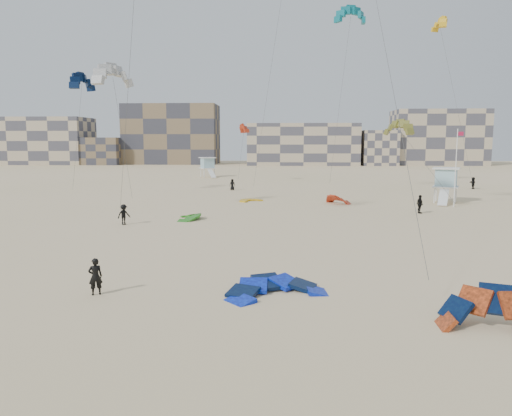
# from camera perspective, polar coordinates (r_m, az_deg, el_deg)

# --- Properties ---
(ground) EXTENTS (320.00, 320.00, 0.00)m
(ground) POSITION_cam_1_polar(r_m,az_deg,el_deg) (21.15, -9.01, -11.65)
(ground) COLOR beige
(ground) RESTS_ON ground
(kite_ground_blue) EXTENTS (5.97, 6.10, 2.12)m
(kite_ground_blue) POSITION_cam_1_polar(r_m,az_deg,el_deg) (23.24, 2.23, -9.78)
(kite_ground_blue) COLOR #093DF7
(kite_ground_blue) RESTS_ON ground
(kite_ground_orange) EXTENTS (5.10, 5.09, 4.01)m
(kite_ground_orange) POSITION_cam_1_polar(r_m,az_deg,el_deg) (20.90, 25.55, -12.57)
(kite_ground_orange) COLOR #F2511D
(kite_ground_orange) RESTS_ON ground
(kite_ground_green) EXTENTS (3.78, 3.57, 1.79)m
(kite_ground_green) POSITION_cam_1_polar(r_m,az_deg,el_deg) (45.25, -7.76, -1.26)
(kite_ground_green) COLOR #2E9223
(kite_ground_green) RESTS_ON ground
(kite_ground_red_far) EXTENTS (4.18, 4.17, 2.79)m
(kite_ground_red_far) POSITION_cam_1_polar(r_m,az_deg,el_deg) (56.81, 9.28, 0.52)
(kite_ground_red_far) COLOR red
(kite_ground_red_far) RESTS_ON ground
(kite_ground_yellow) EXTENTS (3.80, 3.82, 0.53)m
(kite_ground_yellow) POSITION_cam_1_polar(r_m,az_deg,el_deg) (58.12, -0.65, 0.78)
(kite_ground_yellow) COLOR yellow
(kite_ground_yellow) RESTS_ON ground
(kitesurfer_main) EXTENTS (0.74, 0.65, 1.70)m
(kitesurfer_main) POSITION_cam_1_polar(r_m,az_deg,el_deg) (24.00, -17.89, -7.46)
(kitesurfer_main) COLOR black
(kitesurfer_main) RESTS_ON ground
(kitesurfer_c) EXTENTS (1.24, 1.23, 1.72)m
(kitesurfer_c) POSITION_cam_1_polar(r_m,az_deg,el_deg) (43.19, -14.87, -0.72)
(kitesurfer_c) COLOR black
(kitesurfer_c) RESTS_ON ground
(kitesurfer_d) EXTENTS (0.67, 1.13, 1.79)m
(kitesurfer_d) POSITION_cam_1_polar(r_m,az_deg,el_deg) (50.80, 18.23, 0.42)
(kitesurfer_d) COLOR black
(kitesurfer_d) RESTS_ON ground
(kitesurfer_e) EXTENTS (0.85, 0.62, 1.61)m
(kitesurfer_e) POSITION_cam_1_polar(r_m,az_deg,el_deg) (71.27, -2.73, 2.69)
(kitesurfer_e) COLOR black
(kitesurfer_e) RESTS_ON ground
(kitesurfer_f) EXTENTS (0.61, 1.64, 1.74)m
(kitesurfer_f) POSITION_cam_1_polar(r_m,az_deg,el_deg) (79.74, 23.55, 2.64)
(kitesurfer_f) COLOR black
(kitesurfer_f) RESTS_ON ground
(kite_fly_grey) EXTENTS (5.69, 5.67, 13.56)m
(kite_fly_grey) POSITION_cam_1_polar(r_m,az_deg,el_deg) (51.01, -16.05, 14.16)
(kite_fly_grey) COLOR silver
(kite_fly_grey) RESTS_ON ground
(kite_fly_olive) EXTENTS (7.29, 4.17, 8.38)m
(kite_fly_olive) POSITION_cam_1_polar(r_m,az_deg,el_deg) (51.16, 16.00, 8.68)
(kite_fly_olive) COLOR olive
(kite_fly_olive) RESTS_ON ground
(kite_fly_yellow) EXTENTS (7.08, 3.51, 23.01)m
(kite_fly_yellow) POSITION_cam_1_polar(r_m,az_deg,el_deg) (76.66, 20.26, 19.05)
(kite_fly_yellow) COLOR yellow
(kite_fly_yellow) RESTS_ON ground
(kite_fly_navy) EXTENTS (4.76, 4.78, 14.56)m
(kite_fly_navy) POSITION_cam_1_polar(r_m,az_deg,el_deg) (68.00, -19.26, 13.30)
(kite_fly_navy) COLOR #061C39
(kite_fly_navy) RESTS_ON ground
(kite_fly_teal_b) EXTENTS (5.44, 5.12, 24.74)m
(kite_fly_teal_b) POSITION_cam_1_polar(r_m,az_deg,el_deg) (76.65, 10.78, 20.72)
(kite_fly_teal_b) COLOR #136989
(kite_fly_teal_b) RESTS_ON ground
(kite_fly_red) EXTENTS (3.81, 9.91, 9.20)m
(kite_fly_red) POSITION_cam_1_polar(r_m,az_deg,el_deg) (85.18, -1.39, 9.00)
(kite_fly_red) COLOR red
(kite_fly_red) RESTS_ON ground
(lifeguard_tower_near) EXTENTS (3.66, 5.91, 3.98)m
(lifeguard_tower_near) POSITION_cam_1_polar(r_m,az_deg,el_deg) (60.72, 20.88, 2.44)
(lifeguard_tower_near) COLOR white
(lifeguard_tower_near) RESTS_ON ground
(lifeguard_tower_far) EXTENTS (3.66, 5.75, 3.84)m
(lifeguard_tower_far) POSITION_cam_1_polar(r_m,az_deg,el_deg) (97.80, -5.57, 4.65)
(lifeguard_tower_far) COLOR white
(lifeguard_tower_far) RESTS_ON ground
(flagpole) EXTENTS (0.67, 0.10, 8.25)m
(flagpole) POSITION_cam_1_polar(r_m,az_deg,el_deg) (56.87, 21.89, 4.45)
(flagpole) COLOR white
(flagpole) RESTS_ON ground
(condo_west_a) EXTENTS (30.00, 15.00, 14.00)m
(condo_west_a) POSITION_cam_1_polar(r_m,az_deg,el_deg) (166.95, -23.49, 7.04)
(condo_west_a) COLOR tan
(condo_west_a) RESTS_ON ground
(condo_west_b) EXTENTS (28.00, 14.00, 18.00)m
(condo_west_b) POSITION_cam_1_polar(r_m,az_deg,el_deg) (157.30, -9.57, 8.29)
(condo_west_b) COLOR #776248
(condo_west_b) RESTS_ON ground
(condo_mid) EXTENTS (32.00, 16.00, 12.00)m
(condo_mid) POSITION_cam_1_polar(r_m,az_deg,el_deg) (149.61, 5.35, 7.25)
(condo_mid) COLOR tan
(condo_mid) RESTS_ON ground
(condo_east) EXTENTS (26.00, 14.00, 16.00)m
(condo_east) POSITION_cam_1_polar(r_m,az_deg,el_deg) (158.24, 20.09, 7.57)
(condo_east) COLOR tan
(condo_east) RESTS_ON ground
(condo_fill_left) EXTENTS (12.00, 10.00, 8.00)m
(condo_fill_left) POSITION_cam_1_polar(r_m,az_deg,el_deg) (157.21, -17.19, 6.24)
(condo_fill_left) COLOR #776248
(condo_fill_left) RESTS_ON ground
(condo_fill_right) EXTENTS (10.00, 10.00, 10.00)m
(condo_fill_right) POSITION_cam_1_polar(r_m,az_deg,el_deg) (150.09, 13.85, 6.68)
(condo_fill_right) COLOR tan
(condo_fill_right) RESTS_ON ground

